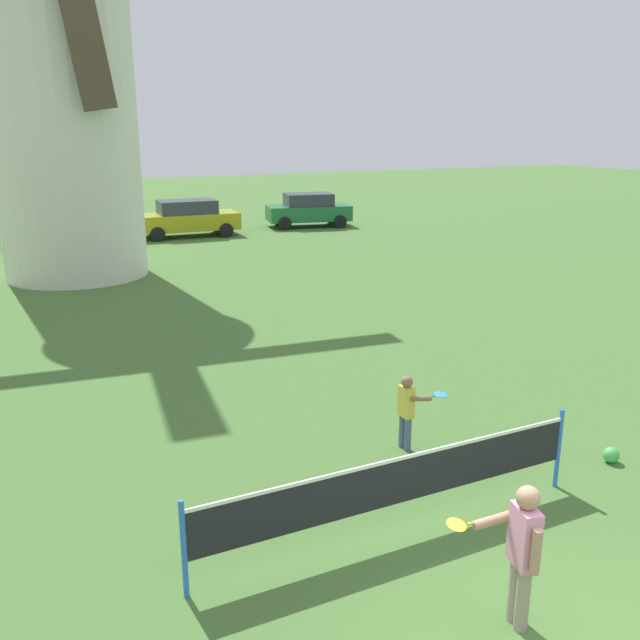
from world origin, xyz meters
The scene contains 9 objects.
ground_plane centered at (0.00, 0.00, 0.00)m, with size 120.00×120.00×0.00m, color #477033.
windmill centered at (-1.71, 18.68, 6.81)m, with size 10.08×5.03×15.04m.
tennis_net centered at (-0.32, 2.02, 0.68)m, with size 5.05×0.06×1.10m.
player_near centered at (-0.10, 0.25, 0.83)m, with size 0.78×0.71×1.47m.
player_far centered at (1.01, 3.83, 0.65)m, with size 0.69×0.45×1.14m.
stray_ball centered at (3.38, 2.18, 0.11)m, with size 0.23×0.23×0.23m, color #4CB259.
parked_car_black centered at (-1.65, 25.14, 0.81)m, with size 4.13×2.16×1.56m.
parked_car_mustard centered at (3.60, 24.93, 0.81)m, with size 4.37×2.07×1.56m.
parked_car_green centered at (9.55, 25.35, 0.81)m, with size 4.14×2.51×1.56m.
Camera 1 is at (-4.19, -3.83, 4.61)m, focal length 38.14 mm.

